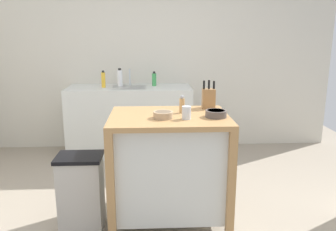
{
  "coord_description": "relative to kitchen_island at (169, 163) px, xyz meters",
  "views": [
    {
      "loc": [
        0.03,
        -2.61,
        1.58
      ],
      "look_at": [
        0.17,
        0.28,
        0.88
      ],
      "focal_mm": 36.61,
      "sensor_mm": 36.0,
      "label": 1
    }
  ],
  "objects": [
    {
      "name": "sink_counter",
      "position": [
        -0.43,
        1.71,
        -0.07
      ],
      "size": [
        1.59,
        0.6,
        0.89
      ],
      "color": "silver",
      "rests_on": "ground"
    },
    {
      "name": "trash_bin",
      "position": [
        -0.72,
        -0.1,
        -0.2
      ],
      "size": [
        0.36,
        0.28,
        0.63
      ],
      "color": "#B7B2A8",
      "rests_on": "ground"
    },
    {
      "name": "bottle_spray_cleaner",
      "position": [
        -0.75,
        1.68,
        0.48
      ],
      "size": [
        0.05,
        0.05,
        0.22
      ],
      "color": "yellow",
      "rests_on": "sink_counter"
    },
    {
      "name": "kitchen_island",
      "position": [
        0.0,
        0.0,
        0.0
      ],
      "size": [
        0.96,
        0.72,
        0.93
      ],
      "color": "#AD7F4C",
      "rests_on": "ground"
    },
    {
      "name": "bowl_ceramic_wide",
      "position": [
        0.37,
        -0.07,
        0.44
      ],
      "size": [
        0.17,
        0.17,
        0.05
      ],
      "color": "#564C47",
      "rests_on": "kitchen_island"
    },
    {
      "name": "bowl_ceramic_small",
      "position": [
        -0.05,
        -0.09,
        0.44
      ],
      "size": [
        0.15,
        0.15,
        0.05
      ],
      "color": "tan",
      "rests_on": "kitchen_island"
    },
    {
      "name": "ground_plane",
      "position": [
        -0.17,
        -0.08,
        -0.52
      ],
      "size": [
        6.04,
        6.04,
        0.0
      ],
      "primitive_type": "plane",
      "color": "gray",
      "rests_on": "ground"
    },
    {
      "name": "knife_block",
      "position": [
        0.36,
        0.26,
        0.5
      ],
      "size": [
        0.11,
        0.09,
        0.25
      ],
      "color": "#9E7042",
      "rests_on": "kitchen_island"
    },
    {
      "name": "bottle_dish_soap",
      "position": [
        -0.55,
        1.79,
        0.49
      ],
      "size": [
        0.07,
        0.07,
        0.23
      ],
      "color": "white",
      "rests_on": "sink_counter"
    },
    {
      "name": "sink_faucet",
      "position": [
        -0.43,
        1.85,
        0.49
      ],
      "size": [
        0.02,
        0.02,
        0.22
      ],
      "color": "#B7BCC1",
      "rests_on": "sink_counter"
    },
    {
      "name": "wall_back",
      "position": [
        -0.17,
        2.06,
        0.78
      ],
      "size": [
        5.04,
        0.1,
        2.6
      ],
      "primitive_type": "cube",
      "color": "beige",
      "rests_on": "ground"
    },
    {
      "name": "bottle_hand_soap",
      "position": [
        -0.11,
        1.79,
        0.46
      ],
      "size": [
        0.06,
        0.06,
        0.19
      ],
      "color": "green",
      "rests_on": "sink_counter"
    },
    {
      "name": "drinking_cup",
      "position": [
        0.13,
        -0.13,
        0.46
      ],
      "size": [
        0.07,
        0.07,
        0.1
      ],
      "color": "silver",
      "rests_on": "kitchen_island"
    },
    {
      "name": "pepper_grinder",
      "position": [
        0.11,
        0.09,
        0.48
      ],
      "size": [
        0.04,
        0.04,
        0.15
      ],
      "color": "tan",
      "rests_on": "kitchen_island"
    }
  ]
}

